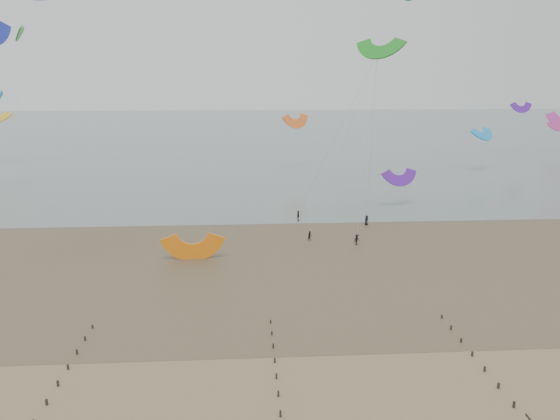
# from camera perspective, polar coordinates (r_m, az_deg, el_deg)

# --- Properties ---
(ground) EXTENTS (500.00, 500.00, 0.00)m
(ground) POSITION_cam_1_polar(r_m,az_deg,el_deg) (46.81, -5.42, -18.24)
(ground) COLOR brown
(ground) RESTS_ON ground
(sea_and_shore) EXTENTS (500.00, 665.00, 0.03)m
(sea_and_shore) POSITION_cam_1_polar(r_m,az_deg,el_deg) (78.27, -7.70, -4.66)
(sea_and_shore) COLOR #475654
(sea_and_shore) RESTS_ON ground
(kitesurfers) EXTENTS (83.71, 23.73, 1.88)m
(kitesurfers) POSITION_cam_1_polar(r_m,az_deg,el_deg) (101.66, 22.13, -0.69)
(kitesurfers) COLOR black
(kitesurfers) RESTS_ON ground
(grounded_kite) EXTENTS (7.68, 6.17, 4.04)m
(grounded_kite) POSITION_cam_1_polar(r_m,az_deg,el_deg) (76.81, -9.03, -5.08)
(grounded_kite) COLOR orange
(grounded_kite) RESTS_ON ground
(kites_airborne) EXTENTS (241.17, 113.21, 38.77)m
(kites_airborne) POSITION_cam_1_polar(r_m,az_deg,el_deg) (122.08, -5.80, 11.68)
(kites_airborne) COLOR #1C8DE4
(kites_airborne) RESTS_ON ground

